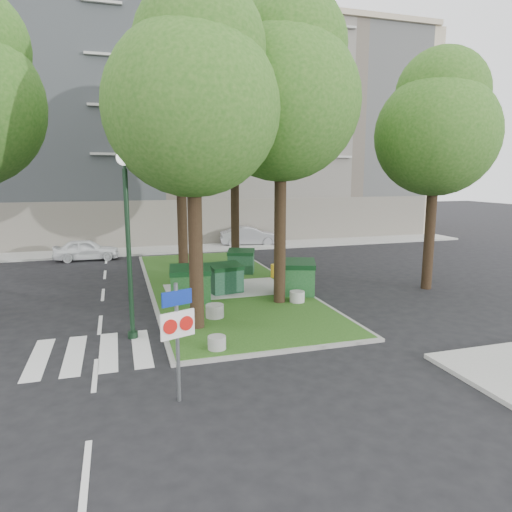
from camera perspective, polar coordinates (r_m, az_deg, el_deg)
name	(u,v)px	position (r m, az deg, el deg)	size (l,w,h in m)	color
ground	(267,354)	(12.93, 1.35, -12.17)	(120.00, 120.00, 0.00)	black
median_island	(221,285)	(20.40, -4.41, -3.62)	(6.00, 16.00, 0.12)	#204D16
median_kerb	(221,285)	(20.40, -4.41, -3.65)	(6.30, 16.30, 0.10)	gray
building_sidewalk	(179,249)	(30.47, -9.66, 0.86)	(42.00, 3.00, 0.12)	#999993
zebra_crossing	(125,349)	(13.75, -16.03, -11.15)	(5.00, 3.00, 0.01)	silver
apartment_building	(163,134)	(37.66, -11.57, 14.67)	(41.00, 12.00, 16.00)	tan
tree_median_near_left	(195,91)	(14.31, -7.68, 19.75)	(5.20, 5.20, 10.53)	black
tree_median_near_right	(283,86)	(17.23, 3.41, 20.42)	(5.60, 5.60, 11.46)	black
tree_median_mid	(181,126)	(20.71, -9.31, 15.77)	(4.80, 4.80, 9.99)	black
tree_median_far	(236,106)	(24.42, -2.57, 18.18)	(5.80, 5.80, 11.93)	black
tree_street_right	(438,123)	(20.95, 21.79, 15.14)	(5.00, 5.00, 10.06)	black
dumpster_a	(190,284)	(17.49, -8.20, -3.54)	(1.64, 1.25, 1.42)	#0F3912
dumpster_b	(225,278)	(18.78, -3.85, -2.79)	(1.47, 1.16, 1.23)	#113A23
dumpster_c	(241,261)	(22.43, -1.88, -0.69)	(1.52, 1.30, 1.19)	#0F331A
dumpster_d	(296,278)	(18.49, 4.97, -2.70)	(1.81, 1.53, 1.43)	#16491D
bollard_left	(217,343)	(12.95, -4.92, -10.73)	(0.51, 0.51, 0.36)	gray
bollard_right	(297,297)	(17.51, 5.15, -5.07)	(0.57, 0.57, 0.41)	#9D9E98
bollard_mid	(215,311)	(15.66, -5.17, -6.85)	(0.62, 0.62, 0.44)	#9A9A95
litter_bin	(274,271)	(21.51, 2.33, -1.87)	(0.35, 0.35, 0.62)	gold
street_lamp	(127,223)	(13.83, -15.79, 4.02)	(0.45, 0.45, 5.60)	black
traffic_sign_pole	(177,326)	(10.00, -9.84, -8.67)	(0.76, 0.32, 2.67)	slate
car_white	(86,250)	(28.18, -20.44, 0.75)	(1.45, 3.61, 1.23)	white
car_silver	(249,236)	(31.86, -0.84, 2.52)	(1.42, 4.07, 1.34)	#999AA0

